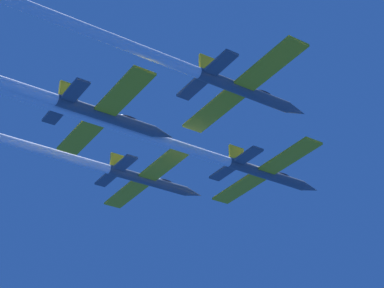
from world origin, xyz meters
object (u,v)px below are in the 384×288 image
object	(u,v)px
jet_slot	(12,85)
jet_left_wing	(89,163)
jet_right_wing	(171,62)
jet_lead	(204,154)

from	to	relation	value
jet_slot	jet_left_wing	bearing A→B (deg)	132.12
jet_left_wing	jet_right_wing	size ratio (longest dim) A/B	0.97
jet_lead	jet_slot	xyz separation A→B (m)	(0.83, -19.28, 0.13)
jet_left_wing	jet_slot	xyz separation A→B (m)	(10.58, -11.70, -1.09)
jet_lead	jet_right_wing	bearing A→B (deg)	-45.30
jet_left_wing	jet_slot	distance (m)	15.82
jet_left_wing	jet_slot	world-z (taller)	jet_left_wing
jet_lead	jet_slot	size ratio (longest dim) A/B	0.94
jet_lead	jet_left_wing	bearing A→B (deg)	-142.18
jet_lead	jet_left_wing	xyz separation A→B (m)	(-9.76, -7.57, 1.22)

